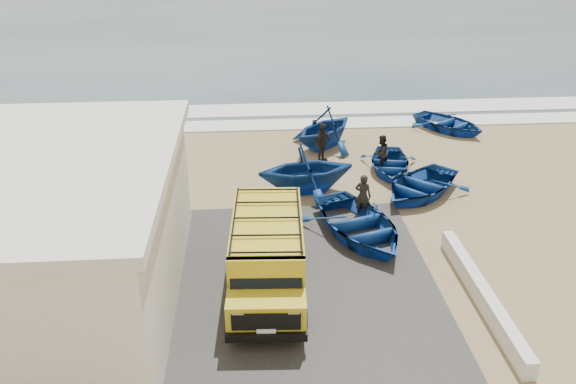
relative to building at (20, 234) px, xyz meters
name	(u,v)px	position (x,y,z in m)	size (l,w,h in m)	color
ground	(295,251)	(7.50, 2.00, -2.16)	(160.00, 160.00, 0.00)	#998058
slab	(231,291)	(5.50, 0.00, -2.14)	(12.00, 10.00, 0.05)	#373532
ocean	(256,2)	(7.50, 58.00, -2.16)	(180.00, 88.00, 0.01)	#385166
surf_line	(275,125)	(7.50, 14.00, -2.13)	(180.00, 1.60, 0.06)	white
surf_wash	(273,110)	(7.50, 16.50, -2.14)	(180.00, 2.20, 0.04)	white
building	(20,234)	(0.00, 0.00, 0.00)	(8.40, 9.40, 4.30)	white
parapet	(482,294)	(12.50, -1.00, -1.89)	(0.35, 6.00, 0.55)	silver
van	(267,253)	(6.56, 0.14, -0.98)	(2.29, 5.24, 2.21)	gold
boat_near_left	(359,224)	(9.72, 2.79, -1.70)	(3.19, 4.47, 0.93)	navy
boat_near_right	(420,185)	(12.65, 5.69, -1.74)	(2.89, 4.05, 0.84)	navy
boat_mid_left	(306,169)	(8.30, 6.26, -1.18)	(3.21, 3.72, 1.96)	navy
boat_mid_right	(389,163)	(12.00, 7.99, -1.81)	(2.43, 3.40, 0.70)	navy
boat_far_left	(324,127)	(9.60, 10.87, -1.20)	(3.16, 3.67, 1.93)	navy
boat_far_right	(449,123)	(16.10, 12.61, -1.78)	(2.67, 3.74, 0.78)	navy
fisherman_front	(363,196)	(10.10, 4.18, -1.34)	(0.60, 0.39, 1.64)	black
fisherman_middle	(381,153)	(11.65, 8.19, -1.40)	(0.74, 0.58, 1.53)	black
fisherman_back	(322,143)	(9.29, 9.19, -1.29)	(1.03, 0.43, 1.75)	black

